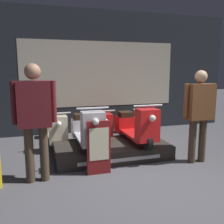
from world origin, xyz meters
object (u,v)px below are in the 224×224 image
scooter_backrow_0 (56,130)px  scooter_backrow_1 (97,128)px  price_sign_board (99,148)px  scooter_display_right (136,126)px  scooter_backrow_2 (135,125)px  person_right_browsing (199,108)px  scooter_display_left (87,130)px  person_left_browsing (35,112)px

scooter_backrow_0 → scooter_backrow_1: (0.95, 0.00, 0.00)m
scooter_backrow_0 → price_sign_board: price_sign_board is taller
scooter_display_right → price_sign_board: (-0.92, -0.72, -0.13)m
scooter_backrow_0 → scooter_display_right: bearing=-39.3°
price_sign_board → scooter_backrow_2: bearing=53.9°
scooter_display_right → scooter_backrow_0: scooter_display_right is taller
person_right_browsing → scooter_backrow_0: bearing=141.6°
scooter_display_left → person_left_browsing: 1.23m
scooter_backrow_1 → scooter_display_left: bearing=-112.2°
scooter_backrow_0 → price_sign_board: size_ratio=1.77×
scooter_backrow_2 → person_left_browsing: size_ratio=0.88×
scooter_display_left → scooter_backrow_0: (-0.47, 1.18, -0.26)m
scooter_display_left → price_sign_board: size_ratio=1.77×
person_right_browsing → price_sign_board: size_ratio=1.89×
scooter_display_left → person_left_browsing: size_ratio=0.88×
price_sign_board → scooter_backrow_1: bearing=77.3°
scooter_backrow_2 → price_sign_board: bearing=-126.1°
scooter_display_right → scooter_backrow_0: size_ratio=1.00×
scooter_backrow_2 → price_sign_board: 2.35m
scooter_backrow_2 → person_right_browsing: (0.45, -1.87, 0.67)m
scooter_backrow_1 → person_right_browsing: person_right_browsing is taller
person_left_browsing → price_sign_board: (0.95, -0.02, -0.61)m
person_right_browsing → person_left_browsing: bearing=180.0°
scooter_display_left → price_sign_board: 0.73m
scooter_backrow_2 → person_left_browsing: bearing=-141.2°
scooter_display_right → person_right_browsing: 1.23m
scooter_backrow_0 → scooter_backrow_2: size_ratio=1.00×
scooter_backrow_0 → person_left_browsing: person_left_browsing is taller
scooter_display_right → price_sign_board: size_ratio=1.77×
scooter_backrow_1 → person_left_browsing: 2.44m
scooter_display_right → price_sign_board: bearing=-142.0°
scooter_backrow_0 → person_left_browsing: (-0.42, -1.87, 0.74)m
scooter_display_right → scooter_backrow_1: scooter_display_right is taller
scooter_display_left → scooter_backrow_1: bearing=67.8°
scooter_display_right → person_left_browsing: (-1.86, -0.69, 0.48)m
scooter_backrow_1 → scooter_display_right: bearing=-67.5°
scooter_backrow_2 → scooter_display_right: bearing=-111.5°
scooter_backrow_2 → person_right_browsing: size_ratio=0.94×
person_right_browsing → scooter_backrow_1: bearing=126.9°
scooter_backrow_0 → person_right_browsing: 3.09m
scooter_backrow_0 → scooter_backrow_1: 0.95m
scooter_backrow_1 → scooter_backrow_2: bearing=0.0°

